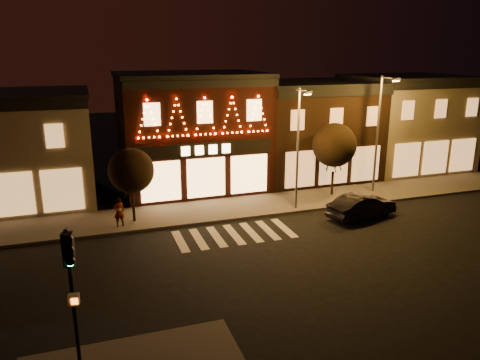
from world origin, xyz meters
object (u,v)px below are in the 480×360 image
streetlamp_mid (299,140)px  dark_sedan (362,206)px  pedestrian (119,212)px  traffic_signal_near (71,274)px

streetlamp_mid → dark_sedan: 5.49m
pedestrian → dark_sedan: bearing=155.0°
streetlamp_mid → dark_sedan: bearing=-44.5°
streetlamp_mid → dark_sedan: size_ratio=1.68×
traffic_signal_near → streetlamp_mid: bearing=51.6°
streetlamp_mid → pedestrian: 11.37m
pedestrian → streetlamp_mid: bearing=163.7°
streetlamp_mid → dark_sedan: (3.20, -2.32, -3.81)m
dark_sedan → streetlamp_mid: bearing=41.1°
traffic_signal_near → streetlamp_mid: 17.34m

